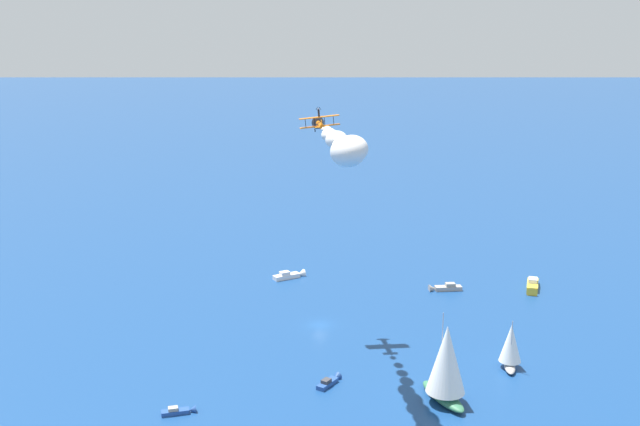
{
  "coord_description": "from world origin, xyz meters",
  "views": [
    {
      "loc": [
        -119.98,
        -51.85,
        53.13
      ],
      "look_at": [
        0.0,
        0.0,
        21.85
      ],
      "focal_mm": 41.31,
      "sensor_mm": 36.0,
      "label": 1
    }
  ],
  "objects_px": {
    "motorboat_far_port": "(532,287)",
    "biplane_lead": "(320,124)",
    "motorboat_offshore": "(291,275)",
    "wingwalker_lead": "(319,112)",
    "sailboat_inshore": "(446,363)",
    "motorboat_trailing": "(444,288)",
    "motorboat_far_stbd": "(180,411)",
    "sailboat_near_centre": "(511,346)",
    "motorboat_ahead": "(330,381)"
  },
  "relations": [
    {
      "from": "motorboat_far_stbd",
      "to": "motorboat_far_port",
      "type": "bearing_deg",
      "value": -27.55
    },
    {
      "from": "motorboat_ahead",
      "to": "biplane_lead",
      "type": "distance_m",
      "value": 45.09
    },
    {
      "from": "motorboat_far_port",
      "to": "sailboat_inshore",
      "type": "height_order",
      "value": "sailboat_inshore"
    },
    {
      "from": "biplane_lead",
      "to": "motorboat_offshore",
      "type": "bearing_deg",
      "value": 36.74
    },
    {
      "from": "motorboat_far_port",
      "to": "motorboat_trailing",
      "type": "relative_size",
      "value": 1.3
    },
    {
      "from": "motorboat_far_stbd",
      "to": "sailboat_inshore",
      "type": "relative_size",
      "value": 0.34
    },
    {
      "from": "motorboat_offshore",
      "to": "sailboat_inshore",
      "type": "bearing_deg",
      "value": -133.25
    },
    {
      "from": "sailboat_near_centre",
      "to": "motorboat_offshore",
      "type": "height_order",
      "value": "sailboat_near_centre"
    },
    {
      "from": "motorboat_far_port",
      "to": "motorboat_far_stbd",
      "type": "xyz_separation_m",
      "value": [
        -75.64,
        39.46,
        -0.32
      ]
    },
    {
      "from": "motorboat_offshore",
      "to": "motorboat_far_stbd",
      "type": "bearing_deg",
      "value": -169.05
    },
    {
      "from": "motorboat_trailing",
      "to": "sailboat_near_centre",
      "type": "bearing_deg",
      "value": -149.7
    },
    {
      "from": "sailboat_inshore",
      "to": "motorboat_far_port",
      "type": "bearing_deg",
      "value": -5.09
    },
    {
      "from": "sailboat_inshore",
      "to": "motorboat_offshore",
      "type": "relative_size",
      "value": 1.89
    },
    {
      "from": "motorboat_far_stbd",
      "to": "sailboat_inshore",
      "type": "bearing_deg",
      "value": -61.66
    },
    {
      "from": "motorboat_far_port",
      "to": "motorboat_far_stbd",
      "type": "distance_m",
      "value": 85.31
    },
    {
      "from": "sailboat_near_centre",
      "to": "motorboat_trailing",
      "type": "height_order",
      "value": "sailboat_near_centre"
    },
    {
      "from": "motorboat_far_port",
      "to": "sailboat_inshore",
      "type": "bearing_deg",
      "value": 174.91
    },
    {
      "from": "sailboat_near_centre",
      "to": "sailboat_inshore",
      "type": "distance_m",
      "value": 17.58
    },
    {
      "from": "motorboat_far_port",
      "to": "motorboat_offshore",
      "type": "bearing_deg",
      "value": 104.62
    },
    {
      "from": "sailboat_near_centre",
      "to": "wingwalker_lead",
      "type": "xyz_separation_m",
      "value": [
        4.65,
        36.39,
        36.43
      ]
    },
    {
      "from": "sailboat_near_centre",
      "to": "sailboat_inshore",
      "type": "xyz_separation_m",
      "value": [
        -15.98,
        6.93,
        2.4
      ]
    },
    {
      "from": "wingwalker_lead",
      "to": "motorboat_offshore",
      "type": "bearing_deg",
      "value": 36.33
    },
    {
      "from": "motorboat_offshore",
      "to": "biplane_lead",
      "type": "bearing_deg",
      "value": -143.26
    },
    {
      "from": "biplane_lead",
      "to": "wingwalker_lead",
      "type": "distance_m",
      "value": 2.19
    },
    {
      "from": "biplane_lead",
      "to": "wingwalker_lead",
      "type": "relative_size",
      "value": 3.94
    },
    {
      "from": "motorboat_far_port",
      "to": "motorboat_offshore",
      "type": "height_order",
      "value": "motorboat_far_port"
    },
    {
      "from": "motorboat_trailing",
      "to": "biplane_lead",
      "type": "xyz_separation_m",
      "value": [
        -28.35,
        16.87,
        37.57
      ]
    },
    {
      "from": "motorboat_far_stbd",
      "to": "sailboat_inshore",
      "type": "height_order",
      "value": "sailboat_inshore"
    },
    {
      "from": "sailboat_inshore",
      "to": "motorboat_ahead",
      "type": "distance_m",
      "value": 18.98
    },
    {
      "from": "sailboat_near_centre",
      "to": "motorboat_ahead",
      "type": "xyz_separation_m",
      "value": [
        -17.27,
        24.94,
        -3.45
      ]
    },
    {
      "from": "motorboat_far_port",
      "to": "biplane_lead",
      "type": "bearing_deg",
      "value": 136.63
    },
    {
      "from": "motorboat_offshore",
      "to": "motorboat_trailing",
      "type": "bearing_deg",
      "value": -80.96
    },
    {
      "from": "sailboat_inshore",
      "to": "motorboat_ahead",
      "type": "height_order",
      "value": "sailboat_inshore"
    },
    {
      "from": "motorboat_offshore",
      "to": "wingwalker_lead",
      "type": "xyz_separation_m",
      "value": [
        -23.03,
        -16.94,
        39.71
      ]
    },
    {
      "from": "biplane_lead",
      "to": "wingwalker_lead",
      "type": "bearing_deg",
      "value": 116.68
    },
    {
      "from": "motorboat_far_stbd",
      "to": "sailboat_inshore",
      "type": "xyz_separation_m",
      "value": [
        18.54,
        -34.38,
        5.88
      ]
    },
    {
      "from": "motorboat_far_port",
      "to": "motorboat_trailing",
      "type": "xyz_separation_m",
      "value": [
        -8.03,
        17.5,
        -0.15
      ]
    },
    {
      "from": "motorboat_far_stbd",
      "to": "motorboat_offshore",
      "type": "height_order",
      "value": "motorboat_offshore"
    },
    {
      "from": "sailboat_near_centre",
      "to": "wingwalker_lead",
      "type": "relative_size",
      "value": 4.77
    },
    {
      "from": "motorboat_far_port",
      "to": "motorboat_offshore",
      "type": "distance_m",
      "value": 53.22
    },
    {
      "from": "sailboat_near_centre",
      "to": "motorboat_far_stbd",
      "type": "relative_size",
      "value": 1.81
    },
    {
      "from": "motorboat_offshore",
      "to": "wingwalker_lead",
      "type": "height_order",
      "value": "wingwalker_lead"
    },
    {
      "from": "sailboat_near_centre",
      "to": "biplane_lead",
      "type": "distance_m",
      "value": 50.07
    },
    {
      "from": "motorboat_far_port",
      "to": "wingwalker_lead",
      "type": "xyz_separation_m",
      "value": [
        -36.47,
        34.55,
        39.6
      ]
    },
    {
      "from": "motorboat_offshore",
      "to": "motorboat_ahead",
      "type": "distance_m",
      "value": 53.17
    },
    {
      "from": "motorboat_far_stbd",
      "to": "motorboat_ahead",
      "type": "distance_m",
      "value": 23.78
    },
    {
      "from": "wingwalker_lead",
      "to": "motorboat_trailing",
      "type": "bearing_deg",
      "value": -30.95
    },
    {
      "from": "sailboat_near_centre",
      "to": "motorboat_far_stbd",
      "type": "height_order",
      "value": "sailboat_near_centre"
    },
    {
      "from": "motorboat_far_stbd",
      "to": "motorboat_trailing",
      "type": "relative_size",
      "value": 0.66
    },
    {
      "from": "motorboat_far_stbd",
      "to": "sailboat_near_centre",
      "type": "bearing_deg",
      "value": -50.11
    }
  ]
}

